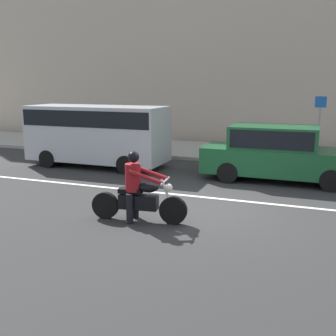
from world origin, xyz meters
TOP-DOWN VIEW (x-y plane):
  - ground_plane at (0.00, 0.00)m, footprint 80.00×80.00m
  - sidewalk_slab at (0.00, 8.00)m, footprint 40.00×4.40m
  - building_facade at (0.00, 11.40)m, footprint 40.00×1.40m
  - lane_marking_stripe at (-0.51, 0.90)m, footprint 18.00×0.14m
  - motorcycle_with_rider_crimson at (-1.15, -1.46)m, footprint 2.18×0.72m
  - parked_sedan_forest_green at (1.31, 3.54)m, footprint 4.76×1.82m
  - parked_van_silver at (-5.12, 3.60)m, footprint 5.09×1.96m
  - street_sign_post at (2.42, 8.34)m, footprint 0.44×0.08m

SIDE VIEW (x-z plane):
  - ground_plane at x=0.00m, z-range 0.00..0.00m
  - lane_marking_stripe at x=-0.51m, z-range 0.00..0.01m
  - sidewalk_slab at x=0.00m, z-range 0.00..0.14m
  - motorcycle_with_rider_crimson at x=-1.15m, z-range -0.15..1.42m
  - parked_sedan_forest_green at x=1.31m, z-range 0.03..1.75m
  - parked_van_silver at x=-5.12m, z-range 0.18..2.39m
  - street_sign_post at x=2.42m, z-range 0.40..2.78m
  - building_facade at x=0.00m, z-range 0.00..12.64m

